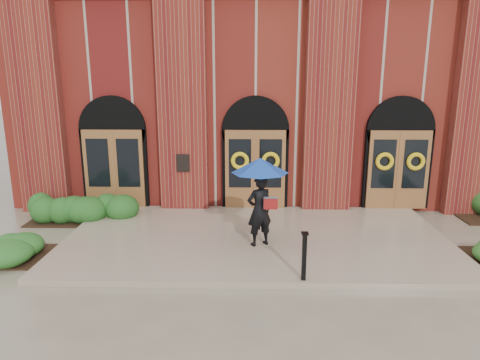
{
  "coord_description": "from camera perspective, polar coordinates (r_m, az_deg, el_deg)",
  "views": [
    {
      "loc": [
        -0.2,
        -10.53,
        4.26
      ],
      "look_at": [
        -0.44,
        1.0,
        1.47
      ],
      "focal_mm": 32.0,
      "sensor_mm": 36.0,
      "label": 1
    }
  ],
  "objects": [
    {
      "name": "hedge_wall_left",
      "position": [
        13.77,
        -20.18,
        -3.65
      ],
      "size": [
        2.9,
        1.16,
        0.74
      ],
      "primitive_type": "ellipsoid",
      "color": "#20521B",
      "rests_on": "ground"
    },
    {
      "name": "man_with_umbrella",
      "position": [
        10.39,
        2.66,
        -0.66
      ],
      "size": [
        1.85,
        1.85,
        2.22
      ],
      "rotation": [
        0.0,
        0.0,
        3.58
      ],
      "color": "black",
      "rests_on": "landing"
    },
    {
      "name": "hedge_front_left",
      "position": [
        11.84,
        -28.37,
        -7.8
      ],
      "size": [
        1.52,
        1.3,
        0.54
      ],
      "primitive_type": "ellipsoid",
      "color": "#255A1F",
      "rests_on": "ground"
    },
    {
      "name": "ground",
      "position": [
        11.36,
        2.15,
        -8.42
      ],
      "size": [
        90.0,
        90.0,
        0.0
      ],
      "primitive_type": "plane",
      "color": "gray",
      "rests_on": "ground"
    },
    {
      "name": "landing",
      "position": [
        11.47,
        2.14,
        -7.79
      ],
      "size": [
        10.0,
        5.3,
        0.15
      ],
      "primitive_type": "cube",
      "color": "tan",
      "rests_on": "ground"
    },
    {
      "name": "church_building",
      "position": [
        19.33,
        1.84,
        11.36
      ],
      "size": [
        16.2,
        12.53,
        7.0
      ],
      "color": "maroon",
      "rests_on": "ground"
    },
    {
      "name": "metal_post",
      "position": [
        8.99,
        8.55,
        -9.88
      ],
      "size": [
        0.14,
        0.14,
        1.04
      ],
      "rotation": [
        0.0,
        0.0,
        0.01
      ],
      "color": "black",
      "rests_on": "landing"
    }
  ]
}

